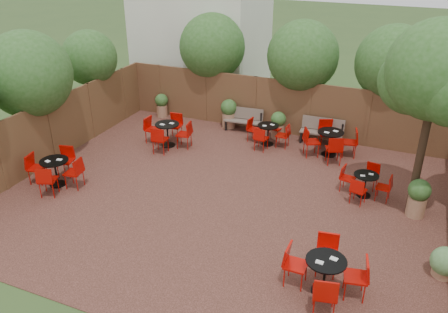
% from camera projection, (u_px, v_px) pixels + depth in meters
% --- Properties ---
extents(ground, '(80.00, 80.00, 0.00)m').
position_uv_depth(ground, '(227.00, 198.00, 12.73)').
color(ground, '#354F23').
rests_on(ground, ground).
extents(courtyard_paving, '(12.00, 10.00, 0.02)m').
position_uv_depth(courtyard_paving, '(227.00, 198.00, 12.73)').
color(courtyard_paving, '#371E16').
rests_on(courtyard_paving, ground).
extents(fence_back, '(12.00, 0.08, 2.00)m').
position_uv_depth(fence_back, '(281.00, 107.00, 16.42)').
color(fence_back, brown).
rests_on(fence_back, ground).
extents(fence_left, '(0.08, 10.00, 2.00)m').
position_uv_depth(fence_left, '(51.00, 132.00, 14.39)').
color(fence_left, brown).
rests_on(fence_left, ground).
extents(neighbour_building, '(5.00, 4.00, 8.00)m').
position_uv_depth(neighbour_building, '(202.00, 2.00, 19.15)').
color(neighbour_building, silver).
rests_on(neighbour_building, ground).
extents(overhang_foliage, '(15.51, 10.66, 2.63)m').
position_uv_depth(overhang_foliage, '(217.00, 68.00, 14.61)').
color(overhang_foliage, '#28521A').
rests_on(overhang_foliage, ground).
extents(courtyard_tree, '(2.61, 2.51, 4.95)m').
position_uv_depth(courtyard_tree, '(436.00, 77.00, 10.65)').
color(courtyard_tree, black).
rests_on(courtyard_tree, courtyard_paving).
extents(park_bench_left, '(1.41, 0.55, 0.85)m').
position_uv_depth(park_bench_left, '(244.00, 119.00, 16.79)').
color(park_bench_left, brown).
rests_on(park_bench_left, courtyard_paving).
extents(park_bench_right, '(1.46, 0.50, 0.90)m').
position_uv_depth(park_bench_right, '(322.00, 131.00, 15.78)').
color(park_bench_right, brown).
rests_on(park_bench_right, courtyard_paving).
extents(bistro_tables, '(9.81, 8.15, 0.95)m').
position_uv_depth(bistro_tables, '(240.00, 165.00, 13.52)').
color(bistro_tables, black).
rests_on(bistro_tables, courtyard_paving).
extents(planters, '(10.11, 4.19, 1.09)m').
position_uv_depth(planters, '(263.00, 130.00, 15.60)').
color(planters, '#94674A').
rests_on(planters, courtyard_paving).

